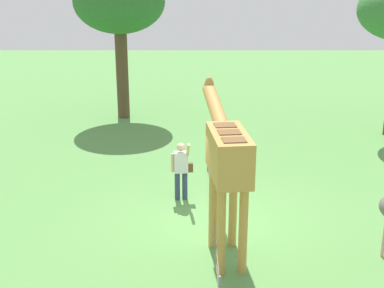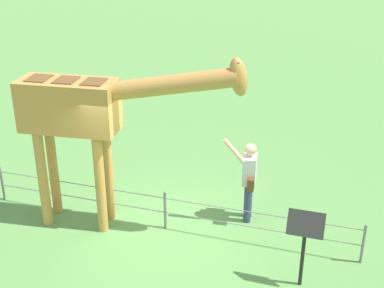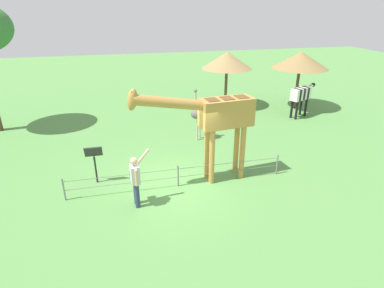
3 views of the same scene
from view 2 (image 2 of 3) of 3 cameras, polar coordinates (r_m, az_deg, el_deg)
ground_plane at (r=10.01m, az=-3.04°, el=-9.23°), size 60.00×60.00×0.00m
giraffe at (r=9.39m, az=-11.02°, el=3.26°), size 4.00×0.91×3.37m
visitor at (r=9.93m, az=6.10°, el=-3.55°), size 0.62×0.58×1.72m
info_sign at (r=8.38m, az=11.98°, el=-9.40°), size 0.56×0.21×1.32m
wire_fence at (r=9.87m, az=-2.90°, el=-6.97°), size 7.05×0.05×0.75m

